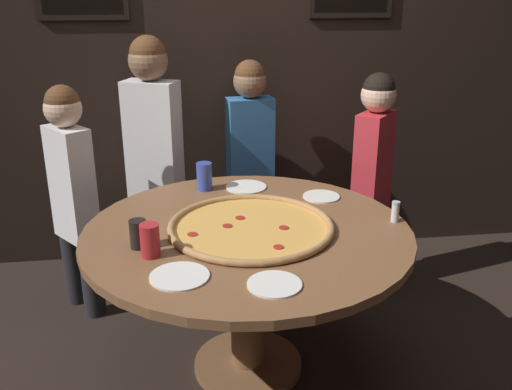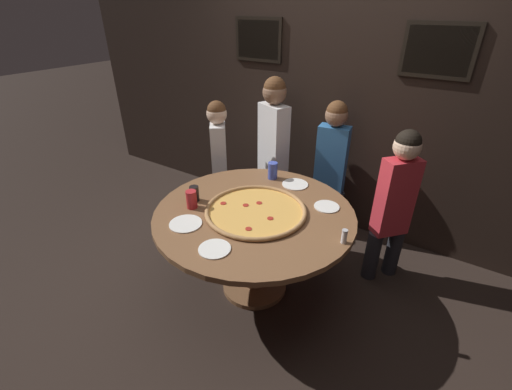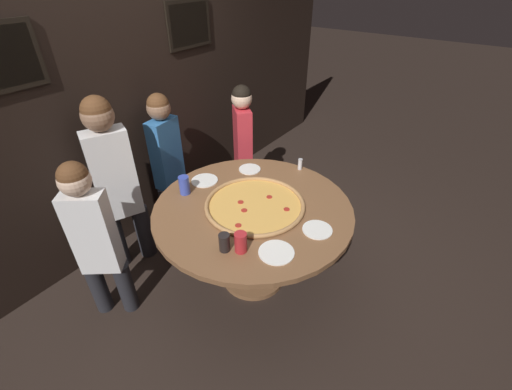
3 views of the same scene
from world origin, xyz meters
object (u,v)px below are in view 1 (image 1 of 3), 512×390
(white_plate_right_side, at_px, (246,187))
(white_plate_near_front, at_px, (180,276))
(condiment_shaker, at_px, (395,212))
(diner_far_left, at_px, (73,189))
(drink_cup_front_edge, at_px, (138,234))
(diner_side_left, at_px, (154,148))
(giant_pizza, at_px, (251,227))
(drink_cup_far_right, at_px, (204,176))
(diner_centre_back, at_px, (250,154))
(dining_table, at_px, (247,258))
(white_plate_beside_cup, at_px, (274,284))
(drink_cup_near_left, at_px, (150,240))
(diner_side_right, at_px, (373,171))
(white_plate_left_side, at_px, (321,196))

(white_plate_right_side, distance_m, white_plate_near_front, 1.00)
(condiment_shaker, height_order, diner_far_left, diner_far_left)
(drink_cup_front_edge, distance_m, diner_side_left, 1.12)
(drink_cup_front_edge, bearing_deg, giant_pizza, 13.57)
(drink_cup_far_right, bearing_deg, diner_centre_back, 60.68)
(condiment_shaker, xyz_separation_m, diner_far_left, (-1.54, 0.68, -0.06))
(white_plate_near_front, bearing_deg, drink_cup_front_edge, 120.56)
(diner_centre_back, distance_m, diner_far_left, 1.09)
(dining_table, height_order, white_plate_near_front, white_plate_near_front)
(white_plate_beside_cup, bearing_deg, giant_pizza, 92.70)
(dining_table, xyz_separation_m, drink_cup_near_left, (-0.41, -0.21, 0.21))
(diner_far_left, bearing_deg, condiment_shaker, -151.70)
(diner_far_left, bearing_deg, drink_cup_near_left, 169.05)
(giant_pizza, relative_size, drink_cup_far_right, 5.05)
(diner_centre_back, bearing_deg, condiment_shaker, 108.16)
(diner_side_right, bearing_deg, white_plate_beside_cup, 9.01)
(white_plate_right_side, height_order, diner_centre_back, diner_centre_back)
(drink_cup_far_right, bearing_deg, diner_side_right, 11.07)
(dining_table, xyz_separation_m, diner_side_right, (0.82, 0.72, 0.14))
(giant_pizza, height_order, white_plate_beside_cup, giant_pizza)
(diner_side_left, bearing_deg, white_plate_near_front, 118.96)
(diner_side_left, bearing_deg, condiment_shaker, 161.34)
(diner_far_left, bearing_deg, drink_cup_far_right, -139.30)
(giant_pizza, bearing_deg, diner_centre_back, 83.07)
(diner_side_left, bearing_deg, diner_centre_back, -148.66)
(giant_pizza, relative_size, drink_cup_near_left, 5.39)
(dining_table, relative_size, drink_cup_near_left, 10.66)
(dining_table, distance_m, diner_side_right, 1.10)
(dining_table, height_order, diner_far_left, diner_far_left)
(giant_pizza, height_order, diner_far_left, diner_far_left)
(white_plate_right_side, bearing_deg, drink_cup_front_edge, -128.63)
(diner_side_right, xyz_separation_m, diner_side_left, (-1.25, 0.28, 0.11))
(white_plate_left_side, height_order, white_plate_beside_cup, same)
(dining_table, height_order, diner_centre_back, diner_centre_back)
(white_plate_near_front, xyz_separation_m, diner_side_left, (-0.13, 1.40, 0.10))
(condiment_shaker, bearing_deg, white_plate_right_side, 139.12)
(drink_cup_near_left, xyz_separation_m, diner_side_right, (1.23, 0.93, -0.07))
(drink_cup_front_edge, distance_m, white_plate_beside_cup, 0.63)
(giant_pizza, bearing_deg, drink_cup_front_edge, -166.43)
(condiment_shaker, bearing_deg, diner_far_left, 156.24)
(diner_centre_back, bearing_deg, white_plate_beside_cup, 78.28)
(drink_cup_front_edge, relative_size, diner_side_left, 0.08)
(condiment_shaker, height_order, diner_side_right, diner_side_right)
(drink_cup_far_right, height_order, diner_side_left, diner_side_left)
(drink_cup_front_edge, xyz_separation_m, diner_centre_back, (0.61, 1.20, -0.04))
(white_plate_near_front, height_order, diner_side_right, diner_side_right)
(white_plate_right_side, distance_m, condiment_shaker, 0.82)
(drink_cup_far_right, xyz_separation_m, diner_side_right, (0.98, 0.19, -0.08))
(dining_table, bearing_deg, diner_far_left, 142.06)
(drink_cup_near_left, height_order, condiment_shaker, drink_cup_near_left)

